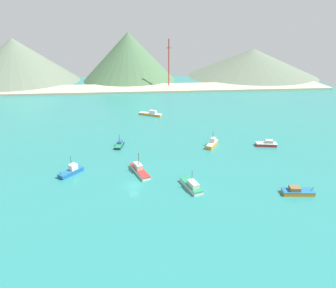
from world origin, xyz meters
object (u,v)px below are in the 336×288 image
fishing_boat_6 (71,171)px  fishing_boat_2 (139,170)px  fishing_boat_1 (212,143)px  fishing_boat_4 (297,191)px  fishing_boat_0 (267,144)px  fishing_boat_8 (120,144)px  fishing_boat_5 (192,185)px  fishing_boat_7 (151,114)px  radio_tower (169,63)px

fishing_boat_6 → fishing_boat_2: bearing=-2.5°
fishing_boat_1 → fishing_boat_4: 36.20m
fishing_boat_0 → fishing_boat_8: (-51.08, 4.35, -0.16)m
fishing_boat_1 → fishing_boat_6: (-44.65, -16.93, -0.09)m
fishing_boat_4 → fishing_boat_5: size_ratio=0.88×
fishing_boat_0 → fishing_boat_1: bearing=175.3°
fishing_boat_4 → fishing_boat_5: (-26.08, 5.23, 0.12)m
fishing_boat_5 → fishing_boat_8: fishing_boat_5 is taller
fishing_boat_2 → fishing_boat_6: bearing=177.5°
fishing_boat_0 → fishing_boat_8: bearing=175.1°
fishing_boat_5 → fishing_boat_2: bearing=142.8°
fishing_boat_0 → fishing_boat_5: (-30.80, -26.48, 0.05)m
fishing_boat_5 → fishing_boat_8: bearing=123.3°
fishing_boat_2 → fishing_boat_8: (-6.75, 20.56, -0.19)m
fishing_boat_0 → fishing_boat_7: (-38.70, 40.60, 0.01)m
fishing_boat_0 → fishing_boat_2: size_ratio=0.68×
fishing_boat_2 → fishing_boat_1: bearing=35.0°
fishing_boat_1 → fishing_boat_5: (-11.83, -28.05, -0.15)m
fishing_boat_2 → fishing_boat_6: 19.31m
fishing_boat_1 → fishing_boat_6: bearing=-159.2°
fishing_boat_5 → fishing_boat_8: (-20.28, 30.84, -0.21)m
fishing_boat_4 → fishing_boat_7: fishing_boat_7 is taller
fishing_boat_1 → radio_tower: radio_tower is taller
fishing_boat_6 → fishing_boat_1: bearing=20.8°
fishing_boat_4 → fishing_boat_1: bearing=113.2°
fishing_boat_5 → fishing_boat_1: bearing=67.1°
fishing_boat_1 → fishing_boat_6: 47.75m
fishing_boat_4 → fishing_boat_5: bearing=168.7°
fishing_boat_0 → radio_tower: 107.63m
fishing_boat_0 → fishing_boat_4: bearing=-98.5°
fishing_boat_4 → fishing_boat_6: bearing=164.5°
fishing_boat_4 → fishing_boat_6: fishing_boat_6 is taller
fishing_boat_2 → fishing_boat_4: 42.53m
radio_tower → fishing_boat_0: bearing=-76.7°
fishing_boat_1 → fishing_boat_6: fishing_boat_6 is taller
fishing_boat_1 → radio_tower: 103.36m
fishing_boat_1 → fishing_boat_2: bearing=-145.0°
fishing_boat_0 → fishing_boat_5: size_ratio=0.79×
fishing_boat_2 → fishing_boat_5: fishing_boat_2 is taller
fishing_boat_1 → fishing_boat_4: fishing_boat_1 is taller
fishing_boat_5 → radio_tower: bearing=87.3°
fishing_boat_2 → fishing_boat_4: size_ratio=1.33×
radio_tower → fishing_boat_6: bearing=-108.1°
fishing_boat_1 → fishing_boat_5: bearing=-112.9°
fishing_boat_4 → fishing_boat_8: (-46.35, 36.07, -0.08)m
fishing_boat_0 → fishing_boat_1: fishing_boat_1 is taller
fishing_boat_6 → fishing_boat_7: size_ratio=0.69×
fishing_boat_1 → fishing_boat_5: 30.44m
fishing_boat_8 → fishing_boat_4: bearing=-37.9°
fishing_boat_5 → fishing_boat_6: fishing_boat_6 is taller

